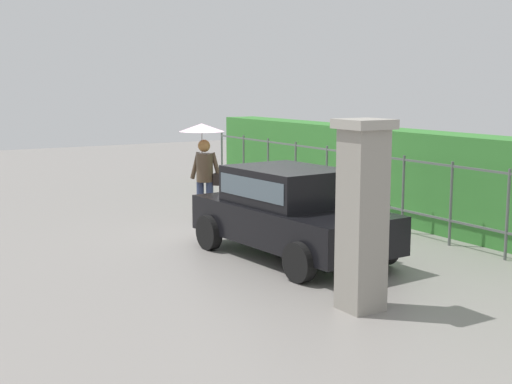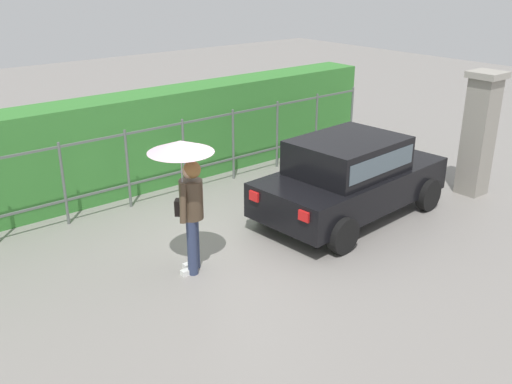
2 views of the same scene
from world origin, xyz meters
TOP-DOWN VIEW (x-y plane):
  - ground_plane at (0.00, 0.00)m, footprint 40.00×40.00m
  - car at (2.01, -0.40)m, footprint 3.84×2.08m
  - pedestrian at (-1.31, -0.29)m, footprint 0.93×0.93m
  - gate_pillar at (4.80, -1.17)m, footprint 0.60×0.60m
  - fence_section at (-0.23, 2.48)m, footprint 11.01×0.05m
  - hedge_row at (-0.23, 3.35)m, footprint 11.96×0.90m

SIDE VIEW (x-z plane):
  - ground_plane at x=0.00m, z-range 0.00..0.00m
  - car at x=2.01m, z-range 0.06..1.54m
  - fence_section at x=-0.23m, z-range 0.08..1.58m
  - hedge_row at x=-0.23m, z-range 0.00..1.90m
  - gate_pillar at x=4.80m, z-range 0.03..2.45m
  - pedestrian at x=-1.31m, z-range 0.43..2.48m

